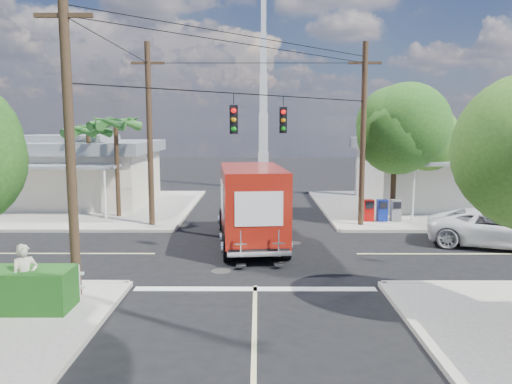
{
  "coord_description": "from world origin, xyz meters",
  "views": [
    {
      "loc": [
        0.09,
        -19.22,
        5.03
      ],
      "look_at": [
        0.0,
        2.0,
        2.2
      ],
      "focal_mm": 35.0,
      "sensor_mm": 36.0,
      "label": 1
    }
  ],
  "objects": [
    {
      "name": "delivery_truck",
      "position": [
        -0.23,
        1.65,
        1.7
      ],
      "size": [
        3.16,
        7.94,
        3.35
      ],
      "color": "black",
      "rests_on": "ground"
    },
    {
      "name": "radio_tower",
      "position": [
        0.5,
        20.0,
        5.64
      ],
      "size": [
        0.8,
        0.8,
        17.0
      ],
      "color": "silver",
      "rests_on": "ground"
    },
    {
      "name": "sidewalk_nw",
      "position": [
        -10.88,
        10.88,
        0.07
      ],
      "size": [
        14.12,
        14.12,
        0.14
      ],
      "color": "gray",
      "rests_on": "ground"
    },
    {
      "name": "tree_ne_back",
      "position": [
        9.81,
        8.96,
        4.19
      ],
      "size": [
        3.77,
        3.66,
        5.82
      ],
      "color": "#422D1C",
      "rests_on": "sidewalk_ne"
    },
    {
      "name": "building_ne",
      "position": [
        12.5,
        11.97,
        2.32
      ],
      "size": [
        11.8,
        10.2,
        4.5
      ],
      "color": "silver",
      "rests_on": "sidewalk_ne"
    },
    {
      "name": "road_markings",
      "position": [
        0.0,
        -1.47,
        0.01
      ],
      "size": [
        32.0,
        32.0,
        0.01
      ],
      "color": "beige",
      "rests_on": "ground"
    },
    {
      "name": "utility_poles",
      "position": [
        -1.58,
        1.6,
        4.67
      ],
      "size": [
        12.0,
        10.68,
        9.0
      ],
      "color": "#473321",
      "rests_on": "ground"
    },
    {
      "name": "tree_ne_front",
      "position": [
        7.21,
        6.76,
        4.77
      ],
      "size": [
        4.21,
        4.14,
        6.66
      ],
      "color": "#422D1C",
      "rests_on": "sidewalk_ne"
    },
    {
      "name": "palm_nw_back",
      "position": [
        -9.5,
        9.0,
        4.67
      ],
      "size": [
        3.01,
        3.08,
        5.19
      ],
      "color": "#422D1C",
      "rests_on": "sidewalk_nw"
    },
    {
      "name": "pedestrian",
      "position": [
        -6.06,
        -6.52,
        1.05
      ],
      "size": [
        0.79,
        0.75,
        1.81
      ],
      "primitive_type": "imported",
      "rotation": [
        0.0,
        0.0,
        0.66
      ],
      "color": "beige",
      "rests_on": "sidewalk_sw"
    },
    {
      "name": "ground",
      "position": [
        0.0,
        0.0,
        0.0
      ],
      "size": [
        120.0,
        120.0,
        0.0
      ],
      "primitive_type": "plane",
      "color": "black",
      "rests_on": "ground"
    },
    {
      "name": "sidewalk_ne",
      "position": [
        10.88,
        10.88,
        0.07
      ],
      "size": [
        14.12,
        14.12,
        0.14
      ],
      "color": "gray",
      "rests_on": "ground"
    },
    {
      "name": "palm_nw_front",
      "position": [
        -7.5,
        7.5,
        5.04
      ],
      "size": [
        3.01,
        3.08,
        5.59
      ],
      "color": "#422D1C",
      "rests_on": "sidewalk_nw"
    },
    {
      "name": "parked_car",
      "position": [
        10.07,
        1.23,
        0.77
      ],
      "size": [
        6.1,
        4.3,
        1.54
      ],
      "primitive_type": "imported",
      "rotation": [
        0.0,
        0.0,
        1.22
      ],
      "color": "silver",
      "rests_on": "ground"
    },
    {
      "name": "vending_boxes",
      "position": [
        6.5,
        6.2,
        0.69
      ],
      "size": [
        1.9,
        0.5,
        1.1
      ],
      "color": "#A80B08",
      "rests_on": "sidewalk_ne"
    },
    {
      "name": "building_nw",
      "position": [
        -12.0,
        12.46,
        2.22
      ],
      "size": [
        10.8,
        10.2,
        4.3
      ],
      "color": "beige",
      "rests_on": "sidewalk_nw"
    }
  ]
}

